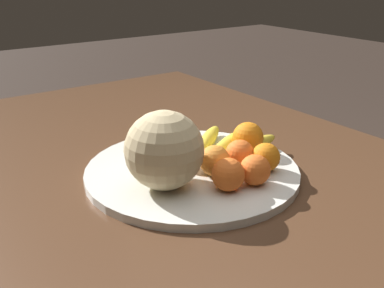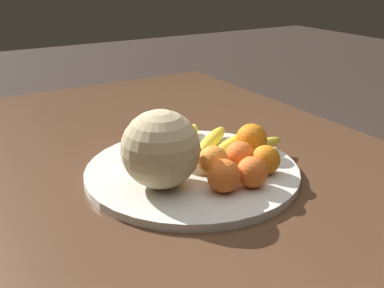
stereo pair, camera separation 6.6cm
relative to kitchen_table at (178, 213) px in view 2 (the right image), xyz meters
name	(u,v)px [view 2 (the right image)]	position (x,y,z in m)	size (l,w,h in m)	color
kitchen_table	(178,213)	(0.00, 0.00, 0.00)	(1.54, 1.03, 0.75)	#4C301E
fruit_bowl	(192,170)	(0.01, 0.03, 0.10)	(0.42, 0.42, 0.02)	silver
melon	(161,149)	(0.05, -0.06, 0.17)	(0.14, 0.14, 0.14)	#C6B284
banana_bunch	(211,141)	(-0.05, 0.11, 0.12)	(0.26, 0.25, 0.03)	brown
orange_front_left	(224,176)	(0.13, 0.02, 0.13)	(0.06, 0.06, 0.06)	orange
orange_front_right	(240,156)	(0.07, 0.10, 0.13)	(0.06, 0.06, 0.06)	orange
orange_mid_center	(213,161)	(0.06, 0.04, 0.13)	(0.06, 0.06, 0.06)	orange
orange_back_left	(184,150)	(-0.01, 0.02, 0.13)	(0.06, 0.06, 0.06)	orange
orange_back_right	(251,139)	(0.02, 0.17, 0.14)	(0.07, 0.07, 0.07)	orange
orange_top_small	(266,160)	(0.11, 0.13, 0.13)	(0.06, 0.06, 0.06)	orange
orange_side_extra	(252,172)	(0.14, 0.08, 0.13)	(0.06, 0.06, 0.06)	orange
produce_tag	(240,163)	(0.05, 0.12, 0.10)	(0.09, 0.06, 0.00)	white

